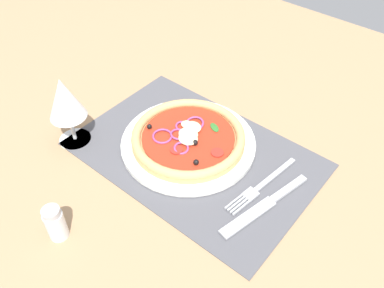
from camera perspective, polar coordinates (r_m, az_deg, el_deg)
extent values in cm
cube|color=#9E7A56|center=(81.27, 0.41, -2.07)|extent=(190.00, 140.00, 2.40)
cube|color=#4C4C51|center=(80.26, 0.41, -1.39)|extent=(46.31, 30.68, 0.40)
cylinder|color=silver|center=(81.40, -0.51, 0.15)|extent=(26.73, 26.73, 1.05)
cylinder|color=tan|center=(80.69, -0.52, 0.67)|extent=(22.39, 22.39, 1.00)
torus|color=tan|center=(80.10, -0.52, 1.11)|extent=(22.40, 22.40, 1.80)
cylinder|color=#A82D19|center=(80.25, -0.52, 1.00)|extent=(18.36, 18.36, 0.30)
ellipsoid|color=beige|center=(79.73, -0.52, 1.40)|extent=(4.01, 3.61, 1.20)
ellipsoid|color=beige|center=(78.79, -0.59, 0.75)|extent=(3.98, 3.58, 1.19)
ellipsoid|color=beige|center=(82.21, -0.73, 2.76)|extent=(2.46, 2.21, 0.74)
ellipsoid|color=beige|center=(81.27, 0.03, 2.37)|extent=(3.76, 3.38, 1.13)
sphere|color=black|center=(78.12, 0.13, 0.24)|extent=(1.12, 1.12, 1.12)
sphere|color=black|center=(78.09, 0.59, 0.19)|extent=(1.06, 1.06, 1.06)
sphere|color=black|center=(81.96, -5.96, 2.45)|extent=(1.00, 1.00, 1.00)
sphere|color=black|center=(74.50, 0.57, -2.55)|extent=(1.08, 1.08, 1.08)
torus|color=#8E3D75|center=(77.45, -1.51, -0.58)|extent=(3.05, 3.00, 1.20)
torus|color=#8E3D75|center=(80.01, -4.15, 1.10)|extent=(4.06, 4.05, 0.80)
torus|color=#8E3D75|center=(81.94, -1.38, 2.48)|extent=(2.88, 2.85, 0.91)
torus|color=#8E3D75|center=(80.23, -1.86, 1.36)|extent=(3.49, 3.50, 0.89)
torus|color=#8E3D75|center=(82.54, 0.36, 2.86)|extent=(3.85, 3.87, 1.12)
cylinder|color=#A3281E|center=(79.31, -0.14, 0.66)|extent=(2.91, 2.91, 0.30)
cylinder|color=#A3281E|center=(76.87, 3.56, -1.21)|extent=(2.44, 2.44, 0.30)
cylinder|color=#A3281E|center=(77.29, -2.19, -0.83)|extent=(2.44, 2.44, 0.30)
ellipsoid|color=#2D6B28|center=(81.17, 0.51, 1.95)|extent=(2.40, 3.13, 0.30)
ellipsoid|color=#2D6B28|center=(82.08, 2.93, 2.46)|extent=(3.13, 2.59, 0.30)
cube|color=#B2B5BA|center=(77.59, 11.48, -4.19)|extent=(2.34, 11.18, 0.44)
cube|color=#B2B5BA|center=(73.78, 8.16, -6.95)|extent=(2.51, 2.78, 0.44)
cube|color=#B2B5BA|center=(72.38, 5.83, -8.01)|extent=(0.88, 4.32, 0.44)
cube|color=#B2B5BA|center=(72.16, 6.18, -8.29)|extent=(0.88, 4.32, 0.44)
cube|color=#B2B5BA|center=(71.94, 6.54, -8.56)|extent=(0.88, 4.32, 0.44)
cube|color=#B2B5BA|center=(71.73, 6.89, -8.83)|extent=(0.88, 4.32, 0.44)
cube|color=#B2B5BA|center=(75.77, 13.31, -6.06)|extent=(3.06, 8.48, 0.62)
cube|color=#B2B5BA|center=(70.71, 7.82, -10.07)|extent=(4.42, 11.76, 0.44)
cylinder|color=silver|center=(86.68, -15.96, 0.72)|extent=(6.40, 6.40, 0.40)
cylinder|color=silver|center=(84.59, -16.38, 2.29)|extent=(0.80, 0.80, 6.00)
cone|color=silver|center=(80.13, -17.41, 6.13)|extent=(7.20, 7.20, 8.50)
cone|color=#D1336B|center=(80.86, -17.23, 5.46)|extent=(4.72, 4.72, 5.26)
cylinder|color=silver|center=(70.07, -18.44, -10.66)|extent=(3.20, 3.20, 5.50)
cylinder|color=#ADADB2|center=(67.47, -19.07, -9.01)|extent=(2.88, 2.88, 1.20)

